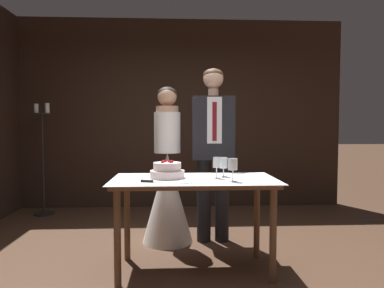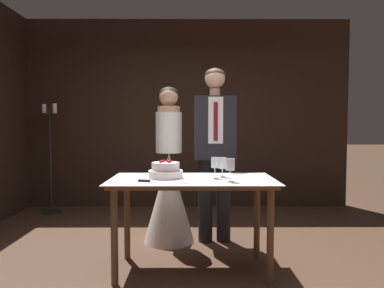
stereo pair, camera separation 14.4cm
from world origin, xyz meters
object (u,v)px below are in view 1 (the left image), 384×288
object	(u,v)px
wine_glass_far	(217,164)
cake_table	(194,190)
wine_glass_middle	(224,163)
wine_glass_near	(233,165)
tiered_cake	(167,171)
candle_stand	(43,163)
bride	(167,185)
cake_knife	(157,182)
groom	(213,144)

from	to	relation	value
wine_glass_far	cake_table	bearing A→B (deg)	-175.97
cake_table	wine_glass_middle	world-z (taller)	wine_glass_middle
wine_glass_middle	wine_glass_far	world-z (taller)	wine_glass_far
wine_glass_middle	wine_glass_near	bearing A→B (deg)	-81.15
wine_glass_far	tiered_cake	bearing A→B (deg)	175.97
wine_glass_near	candle_stand	xyz separation A→B (m)	(-2.32, 2.15, -0.20)
wine_glass_near	bride	xyz separation A→B (m)	(-0.55, 0.92, -0.32)
wine_glass_near	cake_table	bearing A→B (deg)	151.02
wine_glass_middle	bride	xyz separation A→B (m)	(-0.51, 0.67, -0.31)
tiered_cake	wine_glass_middle	bearing A→B (deg)	4.86
cake_table	wine_glass_middle	xyz separation A→B (m)	(0.26, 0.09, 0.22)
wine_glass_near	wine_glass_middle	xyz separation A→B (m)	(-0.04, 0.25, -0.01)
cake_table	wine_glass_far	world-z (taller)	wine_glass_far
cake_knife	bride	size ratio (longest dim) A/B	0.26
wine_glass_far	candle_stand	size ratio (longest dim) A/B	0.12
cake_table	bride	bearing A→B (deg)	108.03
cake_knife	wine_glass_near	bearing A→B (deg)	16.74
candle_stand	wine_glass_middle	bearing A→B (deg)	-39.74
cake_table	groom	size ratio (longest dim) A/B	0.75
groom	candle_stand	size ratio (longest dim) A/B	1.19
wine_glass_near	groom	xyz separation A→B (m)	(-0.06, 0.92, 0.12)
bride	candle_stand	distance (m)	2.16
tiered_cake	cake_knife	xyz separation A→B (m)	(-0.08, -0.24, -0.05)
wine_glass_near	groom	distance (m)	0.93
tiered_cake	groom	xyz separation A→B (m)	(0.48, 0.71, 0.20)
cake_knife	wine_glass_far	bearing A→B (deg)	36.87
cake_table	candle_stand	xyz separation A→B (m)	(-2.02, 1.98, 0.03)
wine_glass_near	groom	size ratio (longest dim) A/B	0.10
tiered_cake	wine_glass_middle	xyz separation A→B (m)	(0.49, 0.04, 0.06)
tiered_cake	bride	bearing A→B (deg)	91.21
cake_table	candle_stand	distance (m)	2.83
tiered_cake	wine_glass_middle	distance (m)	0.50
cake_table	wine_glass_far	distance (m)	0.30
tiered_cake	candle_stand	bearing A→B (deg)	132.67
wine_glass_middle	groom	xyz separation A→B (m)	(-0.02, 0.67, 0.14)
wine_glass_near	wine_glass_middle	bearing A→B (deg)	98.85
tiered_cake	wine_glass_far	xyz separation A→B (m)	(0.42, -0.03, 0.07)
wine_glass_far	groom	bearing A→B (deg)	86.01
wine_glass_near	wine_glass_middle	world-z (taller)	wine_glass_near
groom	candle_stand	world-z (taller)	groom
tiered_cake	bride	size ratio (longest dim) A/B	0.18
tiered_cake	bride	xyz separation A→B (m)	(-0.02, 0.71, -0.25)
tiered_cake	groom	world-z (taller)	groom
wine_glass_far	groom	size ratio (longest dim) A/B	0.10
cake_knife	cake_table	bearing A→B (deg)	46.80
tiered_cake	cake_table	bearing A→B (deg)	-10.70
cake_knife	wine_glass_near	distance (m)	0.62
cake_knife	tiered_cake	bearing A→B (deg)	86.64
wine_glass_near	groom	bearing A→B (deg)	93.59
wine_glass_near	wine_glass_far	distance (m)	0.21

